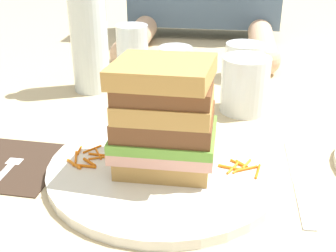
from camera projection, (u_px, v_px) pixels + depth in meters
ground_plane at (182, 165)px, 0.59m from camera, size 3.00×3.00×0.00m
main_plate at (165, 169)px, 0.57m from camera, size 0.30×0.30×0.01m
sandwich at (164, 117)px, 0.54m from camera, size 0.13×0.11×0.14m
carrot_shred_0 at (79, 151)px, 0.60m from camera, size 0.00×0.02×0.00m
carrot_shred_1 at (98, 153)px, 0.59m from camera, size 0.02×0.03×0.00m
carrot_shred_2 at (84, 166)px, 0.56m from camera, size 0.03×0.00×0.00m
carrot_shred_3 at (76, 157)px, 0.58m from camera, size 0.01×0.03×0.00m
carrot_shred_4 at (89, 162)px, 0.57m from camera, size 0.02×0.02×0.00m
carrot_shred_5 at (97, 155)px, 0.59m from camera, size 0.02×0.01×0.00m
carrot_shred_6 at (92, 149)px, 0.60m from camera, size 0.02×0.02×0.00m
carrot_shred_7 at (100, 158)px, 0.58m from camera, size 0.03×0.01×0.00m
carrot_shred_8 at (74, 164)px, 0.57m from camera, size 0.03×0.02×0.00m
carrot_shred_9 at (237, 163)px, 0.57m from camera, size 0.02×0.02×0.00m
carrot_shred_10 at (233, 168)px, 0.56m from camera, size 0.02×0.03×0.00m
carrot_shred_11 at (247, 164)px, 0.57m from camera, size 0.01×0.02×0.00m
carrot_shred_12 at (258, 171)px, 0.55m from camera, size 0.01×0.03×0.00m
carrot_shred_13 at (230, 168)px, 0.56m from camera, size 0.03×0.01×0.00m
carrot_shred_14 at (242, 164)px, 0.57m from camera, size 0.02×0.02×0.00m
carrot_shred_15 at (246, 169)px, 0.56m from camera, size 0.03×0.02×0.00m
carrot_shred_16 at (240, 169)px, 0.56m from camera, size 0.02×0.02×0.00m
napkin_dark at (12, 164)px, 0.59m from camera, size 0.14×0.14×0.00m
fork at (3, 171)px, 0.57m from camera, size 0.02×0.17×0.00m
knife at (299, 182)px, 0.55m from camera, size 0.02×0.20×0.00m
juice_glass at (245, 87)px, 0.74m from camera, size 0.08×0.08×0.09m
water_bottle at (88, 26)px, 0.79m from camera, size 0.07×0.07×0.27m
empty_tumbler_0 at (175, 71)px, 0.81m from camera, size 0.06×0.06×0.09m
empty_tumbler_1 at (244, 61)px, 0.89m from camera, size 0.08×0.08×0.07m
empty_tumbler_2 at (132, 49)px, 0.91m from camera, size 0.07×0.07×0.10m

